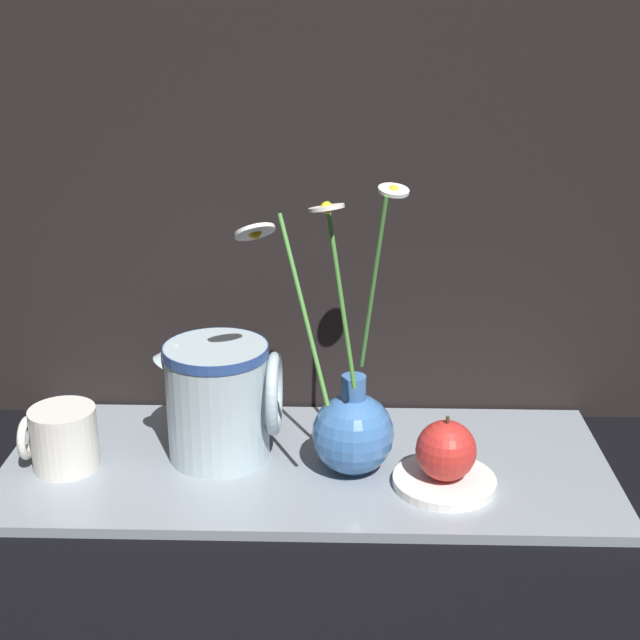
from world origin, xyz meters
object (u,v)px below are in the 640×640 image
object	(u,v)px
yellow_mug	(62,438)
orange_fruit	(446,451)
ceramic_pitcher	(220,397)
vase_with_flowers	(352,425)

from	to	relation	value
yellow_mug	orange_fruit	bearing A→B (deg)	-4.02
ceramic_pitcher	orange_fruit	bearing A→B (deg)	-13.78
orange_fruit	yellow_mug	bearing A→B (deg)	175.98
vase_with_flowers	ceramic_pitcher	world-z (taller)	vase_with_flowers
vase_with_flowers	ceramic_pitcher	size ratio (longest dim) A/B	2.18
vase_with_flowers	yellow_mug	xyz separation A→B (m)	(-0.34, 0.00, -0.02)
ceramic_pitcher	vase_with_flowers	bearing A→B (deg)	-12.16
ceramic_pitcher	orange_fruit	distance (m)	0.27
vase_with_flowers	orange_fruit	bearing A→B (deg)	-16.12
vase_with_flowers	orange_fruit	world-z (taller)	vase_with_flowers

